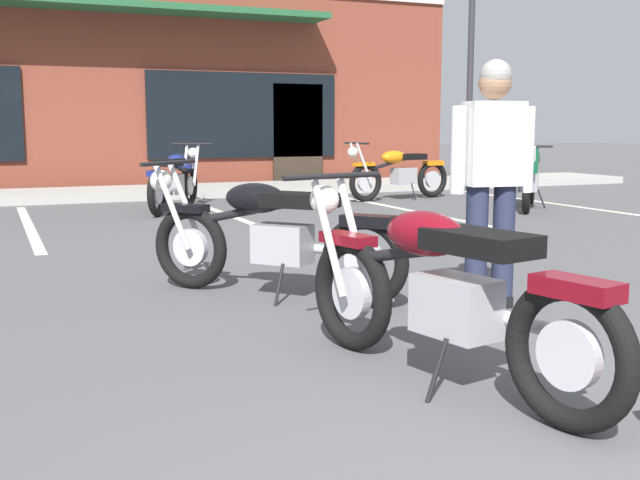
% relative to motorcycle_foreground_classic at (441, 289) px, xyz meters
% --- Properties ---
extents(ground_plane, '(80.00, 80.00, 0.00)m').
position_rel_motorcycle_foreground_classic_xyz_m(ground_plane, '(-0.21, 2.09, -0.46)').
color(ground_plane, '#515154').
extents(sidewalk_kerb, '(22.00, 1.80, 0.14)m').
position_rel_motorcycle_foreground_classic_xyz_m(sidewalk_kerb, '(-0.21, 10.75, -0.39)').
color(sidewalk_kerb, '#A8A59E').
rests_on(sidewalk_kerb, ground_plane).
extents(brick_storefront_building, '(15.44, 6.58, 4.19)m').
position_rel_motorcycle_foreground_classic_xyz_m(brick_storefront_building, '(-0.21, 14.93, 1.63)').
color(brick_storefront_building, brown).
rests_on(brick_storefront_building, ground_plane).
extents(painted_stall_lines, '(13.31, 4.80, 0.01)m').
position_rel_motorcycle_foreground_classic_xyz_m(painted_stall_lines, '(-0.21, 7.15, -0.46)').
color(painted_stall_lines, silver).
rests_on(painted_stall_lines, ground_plane).
extents(motorcycle_foreground_classic, '(0.84, 2.09, 0.98)m').
position_rel_motorcycle_foreground_classic_xyz_m(motorcycle_foreground_classic, '(0.00, 0.00, 0.00)').
color(motorcycle_foreground_classic, black).
rests_on(motorcycle_foreground_classic, ground_plane).
extents(motorcycle_silver_naked, '(1.33, 1.87, 0.98)m').
position_rel_motorcycle_foreground_classic_xyz_m(motorcycle_silver_naked, '(0.54, 8.15, 0.00)').
color(motorcycle_silver_naked, black).
rests_on(motorcycle_silver_naked, ground_plane).
extents(motorcycle_blue_standard, '(2.10, 0.78, 0.98)m').
position_rel_motorcycle_foreground_classic_xyz_m(motorcycle_blue_standard, '(4.42, 8.41, 0.00)').
color(motorcycle_blue_standard, black).
rests_on(motorcycle_blue_standard, ground_plane).
extents(motorcycle_orange_scrambler, '(1.56, 1.73, 0.98)m').
position_rel_motorcycle_foreground_classic_xyz_m(motorcycle_orange_scrambler, '(5.43, 6.27, 0.07)').
color(motorcycle_orange_scrambler, black).
rests_on(motorcycle_orange_scrambler, ground_plane).
extents(motorcycle_cream_vintage, '(1.57, 1.72, 0.98)m').
position_rel_motorcycle_foreground_classic_xyz_m(motorcycle_cream_vintage, '(-0.11, 2.13, 0.00)').
color(motorcycle_cream_vintage, black).
rests_on(motorcycle_cream_vintage, ground_plane).
extents(person_in_black_shirt, '(0.61, 0.32, 1.68)m').
position_rel_motorcycle_foreground_classic_xyz_m(person_in_black_shirt, '(1.16, 1.23, 0.49)').
color(person_in_black_shirt, black).
rests_on(person_in_black_shirt, ground_plane).
extents(parking_lot_lamp_post, '(0.24, 0.76, 5.22)m').
position_rel_motorcycle_foreground_classic_xyz_m(parking_lot_lamp_post, '(6.62, 9.54, 2.89)').
color(parking_lot_lamp_post, '#2D2D33').
rests_on(parking_lot_lamp_post, ground_plane).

